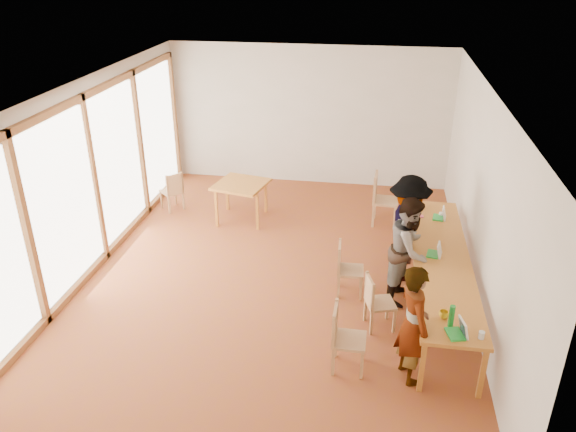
# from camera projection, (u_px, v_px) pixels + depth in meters

# --- Properties ---
(ground) EXTENTS (8.00, 8.00, 0.00)m
(ground) POSITION_uv_depth(u_px,v_px,m) (277.00, 272.00, 9.12)
(ground) COLOR brown
(ground) RESTS_ON ground
(wall_back) EXTENTS (6.00, 0.10, 3.00)m
(wall_back) POSITION_uv_depth(u_px,v_px,m) (309.00, 116.00, 12.04)
(wall_back) COLOR beige
(wall_back) RESTS_ON ground
(wall_front) EXTENTS (6.00, 0.10, 3.00)m
(wall_front) POSITION_uv_depth(u_px,v_px,m) (194.00, 360.00, 4.91)
(wall_front) COLOR beige
(wall_front) RESTS_ON ground
(wall_right) EXTENTS (0.10, 8.00, 3.00)m
(wall_right) POSITION_uv_depth(u_px,v_px,m) (481.00, 200.00, 8.04)
(wall_right) COLOR beige
(wall_right) RESTS_ON ground
(window_wall) EXTENTS (0.10, 8.00, 3.00)m
(window_wall) POSITION_uv_depth(u_px,v_px,m) (92.00, 175.00, 8.90)
(window_wall) COLOR white
(window_wall) RESTS_ON ground
(ceiling) EXTENTS (6.00, 8.00, 0.04)m
(ceiling) POSITION_uv_depth(u_px,v_px,m) (275.00, 86.00, 7.82)
(ceiling) COLOR white
(ceiling) RESTS_ON wall_back
(communal_table) EXTENTS (0.80, 4.00, 0.75)m
(communal_table) POSITION_uv_depth(u_px,v_px,m) (441.00, 261.00, 8.06)
(communal_table) COLOR #BD762A
(communal_table) RESTS_ON ground
(side_table) EXTENTS (0.90, 0.90, 0.75)m
(side_table) POSITION_uv_depth(u_px,v_px,m) (241.00, 187.00, 10.62)
(side_table) COLOR #BD762A
(side_table) RESTS_ON ground
(chair_near) EXTENTS (0.41, 0.41, 0.47)m
(chair_near) POSITION_uv_depth(u_px,v_px,m) (342.00, 331.00, 6.84)
(chair_near) COLOR tan
(chair_near) RESTS_ON ground
(chair_mid) EXTENTS (0.46, 0.46, 0.43)m
(chair_mid) POSITION_uv_depth(u_px,v_px,m) (375.00, 297.00, 7.60)
(chair_mid) COLOR tan
(chair_mid) RESTS_ON ground
(chair_far) EXTENTS (0.40, 0.40, 0.44)m
(chair_far) POSITION_uv_depth(u_px,v_px,m) (345.00, 264.00, 8.36)
(chair_far) COLOR tan
(chair_far) RESTS_ON ground
(chair_empty) EXTENTS (0.49, 0.49, 0.53)m
(chair_empty) POSITION_uv_depth(u_px,v_px,m) (380.00, 194.00, 10.49)
(chair_empty) COLOR tan
(chair_empty) RESTS_ON ground
(chair_spare) EXTENTS (0.53, 0.53, 0.43)m
(chair_spare) POSITION_uv_depth(u_px,v_px,m) (173.00, 188.00, 11.07)
(chair_spare) COLOR tan
(chair_spare) RESTS_ON ground
(person_near) EXTENTS (0.55, 0.66, 1.55)m
(person_near) POSITION_uv_depth(u_px,v_px,m) (413.00, 324.00, 6.58)
(person_near) COLOR gray
(person_near) RESTS_ON ground
(person_mid) EXTENTS (0.83, 0.94, 1.62)m
(person_mid) POSITION_uv_depth(u_px,v_px,m) (409.00, 250.00, 8.13)
(person_mid) COLOR gray
(person_mid) RESTS_ON ground
(person_far) EXTENTS (0.64, 1.11, 1.71)m
(person_far) POSITION_uv_depth(u_px,v_px,m) (407.00, 229.00, 8.64)
(person_far) COLOR gray
(person_far) RESTS_ON ground
(laptop_near) EXTENTS (0.26, 0.28, 0.21)m
(laptop_near) POSITION_uv_depth(u_px,v_px,m) (459.00, 331.00, 6.41)
(laptop_near) COLOR green
(laptop_near) RESTS_ON communal_table
(laptop_mid) EXTENTS (0.24, 0.26, 0.20)m
(laptop_mid) POSITION_uv_depth(u_px,v_px,m) (436.00, 252.00, 8.08)
(laptop_mid) COLOR green
(laptop_mid) RESTS_ON communal_table
(laptop_far) EXTENTS (0.24, 0.26, 0.20)m
(laptop_far) POSITION_uv_depth(u_px,v_px,m) (441.00, 216.00, 9.18)
(laptop_far) COLOR green
(laptop_far) RESTS_ON communal_table
(yellow_mug) EXTENTS (0.15, 0.15, 0.09)m
(yellow_mug) POSITION_uv_depth(u_px,v_px,m) (444.00, 314.00, 6.72)
(yellow_mug) COLOR gold
(yellow_mug) RESTS_ON communal_table
(green_bottle) EXTENTS (0.07, 0.07, 0.28)m
(green_bottle) POSITION_uv_depth(u_px,v_px,m) (452.00, 316.00, 6.53)
(green_bottle) COLOR #1A822A
(green_bottle) RESTS_ON communal_table
(clear_glass) EXTENTS (0.07, 0.07, 0.09)m
(clear_glass) POSITION_uv_depth(u_px,v_px,m) (481.00, 335.00, 6.36)
(clear_glass) COLOR silver
(clear_glass) RESTS_ON communal_table
(condiment_cup) EXTENTS (0.08, 0.08, 0.06)m
(condiment_cup) POSITION_uv_depth(u_px,v_px,m) (441.00, 214.00, 9.28)
(condiment_cup) COLOR white
(condiment_cup) RESTS_ON communal_table
(pink_phone) EXTENTS (0.05, 0.10, 0.01)m
(pink_phone) POSITION_uv_depth(u_px,v_px,m) (422.00, 216.00, 9.26)
(pink_phone) COLOR #C93F57
(pink_phone) RESTS_ON communal_table
(black_pouch) EXTENTS (0.16, 0.26, 0.09)m
(black_pouch) POSITION_uv_depth(u_px,v_px,m) (415.00, 206.00, 9.56)
(black_pouch) COLOR black
(black_pouch) RESTS_ON communal_table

